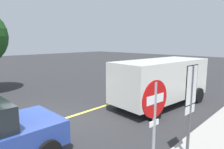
{
  "coord_description": "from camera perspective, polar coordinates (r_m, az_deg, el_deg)",
  "views": [
    {
      "loc": [
        -3.51,
        -6.7,
        3.07
      ],
      "look_at": [
        3.39,
        -0.13,
        1.51
      ],
      "focal_mm": 32.3,
      "sensor_mm": 36.0,
      "label": 1
    }
  ],
  "objects": [
    {
      "name": "car_yellow_crossing",
      "position": [
        18.51,
        17.89,
        1.85
      ],
      "size": [
        4.63,
        2.32,
        1.6
      ],
      "color": "gold",
      "rests_on": "ground_plane"
    },
    {
      "name": "speed_limit_sign",
      "position": [
        5.31,
        21.4,
        -5.62
      ],
      "size": [
        0.54,
        0.06,
        2.52
      ],
      "color": "#4C4C51",
      "rests_on": "ground_plane"
    },
    {
      "name": "ground_plane",
      "position": [
        8.17,
        -17.81,
        -13.25
      ],
      "size": [
        80.0,
        80.0,
        0.0
      ],
      "primitive_type": "plane",
      "color": "#2D2D30"
    },
    {
      "name": "lane_marking_centre",
      "position": [
        9.84,
        -2.14,
        -8.84
      ],
      "size": [
        28.0,
        0.16,
        0.01
      ],
      "primitive_type": "cube",
      "color": "#E0D14C"
    },
    {
      "name": "stop_sign",
      "position": [
        4.18,
        11.89,
        -11.58
      ],
      "size": [
        0.76,
        0.09,
        2.34
      ],
      "color": "gray",
      "rests_on": "ground_plane"
    },
    {
      "name": "white_van",
      "position": [
        9.95,
        13.63,
        -1.39
      ],
      "size": [
        5.38,
        2.69,
        2.2
      ],
      "color": "silver",
      "rests_on": "ground_plane"
    }
  ]
}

